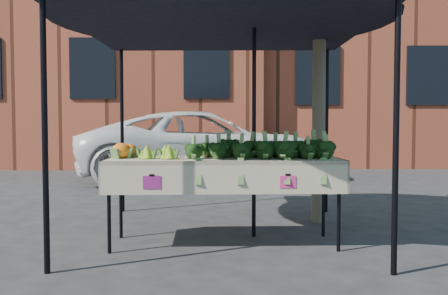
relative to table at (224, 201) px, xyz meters
The scene contains 10 objects.
ground 0.47m from the table, 114.44° to the right, with size 90.00×90.00×0.00m, color #252527.
table is the anchor object (origin of this frame).
canopy 1.02m from the table, 92.71° to the left, with size 3.16×3.16×2.74m, color black, non-canonical shape.
broccoli_heap 0.70m from the table, ahead, with size 1.59×0.56×0.25m, color black.
romanesco_cluster 0.86m from the table, behind, with size 0.42×0.46×0.19m, color #7CB525.
cauliflower_pair 1.17m from the table, behind, with size 0.22×0.42×0.17m, color orange.
vehicle 6.18m from the table, 95.26° to the left, with size 2.52×1.52×5.46m, color white.
street_tree 2.54m from the table, 44.21° to the left, with size 2.41×2.41×4.76m, color #1E4C14, non-canonical shape.
building_left 13.53m from the table, 113.06° to the left, with size 12.00×8.00×9.00m, color brown.
building_right 14.69m from the table, 60.70° to the left, with size 12.00×8.00×8.50m, color brown.
Camera 1 is at (0.12, -4.92, 1.26)m, focal length 39.29 mm.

